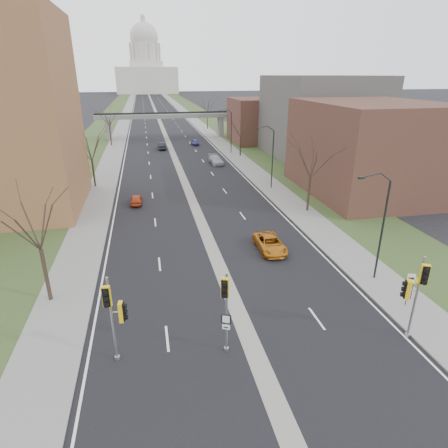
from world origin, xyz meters
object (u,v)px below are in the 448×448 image
object	(u,v)px
car_left_far	(162,146)
car_right_near	(270,243)
car_left_near	(136,199)
signal_pole_right	(416,287)
car_right_mid	(216,160)
signal_pole_median	(226,301)
warning_sign	(414,283)
signal_pole_left	(114,309)
speed_limit_sign	(410,284)
car_right_far	(195,142)

from	to	relation	value
car_left_far	car_right_near	size ratio (longest dim) A/B	0.92
car_left_near	signal_pole_right	bearing A→B (deg)	120.64
signal_pole_right	car_left_far	distance (m)	67.34
car_left_near	car_right_mid	bearing A→B (deg)	-123.32
signal_pole_right	car_left_near	bearing A→B (deg)	143.81
car_left_near	car_left_far	bearing A→B (deg)	-96.32
signal_pole_median	warning_sign	distance (m)	14.82
car_left_far	car_right_near	bearing A→B (deg)	95.76
signal_pole_left	car_left_far	size ratio (longest dim) A/B	1.20
signal_pole_left	signal_pole_right	size ratio (longest dim) A/B	0.97
signal_pole_left	speed_limit_sign	distance (m)	19.69
car_left_far	car_right_far	size ratio (longest dim) A/B	1.23
speed_limit_sign	car_right_far	xyz separation A→B (m)	(-6.05, 66.94, -1.20)
warning_sign	car_right_mid	bearing A→B (deg)	121.92
signal_pole_right	speed_limit_sign	world-z (taller)	signal_pole_right
signal_pole_median	signal_pole_left	bearing A→B (deg)	-163.45
car_left_far	car_left_near	bearing A→B (deg)	79.99
signal_pole_left	speed_limit_sign	world-z (taller)	signal_pole_left
car_right_near	car_right_far	distance (m)	56.33
signal_pole_median	car_left_far	bearing A→B (deg)	112.50
signal_pole_left	signal_pole_median	world-z (taller)	signal_pole_left
warning_sign	car_left_near	size ratio (longest dim) A/B	0.54
speed_limit_sign	car_left_far	distance (m)	64.71
signal_pole_median	car_right_near	bearing A→B (deg)	83.70
signal_pole_left	warning_sign	distance (m)	20.65
signal_pole_right	car_right_far	world-z (taller)	signal_pole_right
car_right_mid	signal_pole_left	bearing A→B (deg)	-109.86
car_right_mid	signal_pole_median	bearing A→B (deg)	-102.98
signal_pole_right	car_left_near	distance (m)	34.34
car_right_near	car_right_far	size ratio (longest dim) A/B	1.34
car_right_near	car_right_mid	size ratio (longest dim) A/B	0.96
signal_pole_median	warning_sign	world-z (taller)	signal_pole_median
speed_limit_sign	car_left_far	world-z (taller)	speed_limit_sign
signal_pole_right	car_right_far	bearing A→B (deg)	117.86
signal_pole_left	car_right_mid	world-z (taller)	signal_pole_left
warning_sign	signal_pole_left	bearing A→B (deg)	-149.14
signal_pole_right	warning_sign	distance (m)	5.37
warning_sign	car_left_far	world-z (taller)	warning_sign
car_right_mid	car_left_near	bearing A→B (deg)	-127.94
speed_limit_sign	car_right_mid	world-z (taller)	speed_limit_sign
signal_pole_left	car_right_near	bearing A→B (deg)	49.63
signal_pole_median	speed_limit_sign	distance (m)	13.81
car_left_near	warning_sign	bearing A→B (deg)	128.60
speed_limit_sign	warning_sign	distance (m)	1.16
warning_sign	car_right_near	xyz separation A→B (m)	(-7.43, 10.00, -0.69)
signal_pole_left	warning_sign	world-z (taller)	signal_pole_left
warning_sign	car_left_far	xyz separation A→B (m)	(-14.67, 62.60, -0.63)
signal_pole_left	signal_pole_median	xyz separation A→B (m)	(6.04, -0.60, 0.10)
car_left_far	signal_pole_left	bearing A→B (deg)	82.84
signal_pole_median	car_right_mid	size ratio (longest dim) A/B	1.03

